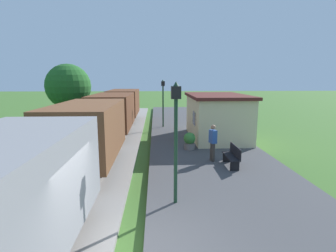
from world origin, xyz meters
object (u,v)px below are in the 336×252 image
Objects in this scene: person_waiting at (213,141)px; lamp_post_far at (163,94)px; bench_near_hut at (233,156)px; potted_planter at (190,141)px; station_hut at (217,116)px; freight_train at (103,122)px; tree_trackside_far at (68,86)px; lamp_post_near at (176,121)px.

lamp_post_far is (-2.02, 8.96, 1.62)m from person_waiting.
bench_near_hut is 1.64× the size of potted_planter.
freight_train is at bearing -163.14° from station_hut.
lamp_post_far is at bearing -93.45° from person_waiting.
tree_trackside_far is at bearing -175.92° from lamp_post_far.
freight_train is 17.33× the size of bench_near_hut.
potted_planter is at bearing -37.44° from tree_trackside_far.
tree_trackside_far is (-9.06, 8.46, 2.25)m from person_waiting.
bench_near_hut is (-0.57, -5.67, -0.93)m from station_hut.
freight_train reaches higher than potted_planter.
lamp_post_near is at bearing 47.54° from person_waiting.
freight_train is at bearing -57.64° from tree_trackside_far.
potted_planter is (4.72, -0.73, -0.95)m from freight_train.
lamp_post_near is 14.40m from tree_trackside_far.
lamp_post_near is at bearing -90.00° from lamp_post_far.
freight_train is 7.85m from lamp_post_near.
station_hut is 1.57× the size of lamp_post_far.
station_hut is at bearing -120.84° from person_waiting.
lamp_post_far is at bearing 105.73° from bench_near_hut.
freight_train is 7.26m from bench_near_hut.
lamp_post_far is (0.00, 13.05, 0.00)m from lamp_post_near.
lamp_post_far is (-2.74, 9.72, 2.08)m from bench_near_hut.
bench_near_hut is at bearing -30.07° from freight_train.
tree_trackside_far is at bearing 119.32° from lamp_post_near.
station_hut reaches higher than person_waiting.
potted_planter is (-1.51, 2.88, 0.00)m from bench_near_hut.
person_waiting is 4.83m from lamp_post_near.
tree_trackside_far reaches higher than lamp_post_far.
tree_trackside_far is (-7.05, -0.50, 0.63)m from lamp_post_far.
lamp_post_near is (-2.74, -3.33, 2.08)m from bench_near_hut.
station_hut is at bearing 69.81° from lamp_post_near.
bench_near_hut is at bearing 117.52° from person_waiting.
bench_near_hut is 10.31m from lamp_post_far.
lamp_post_far reaches higher than person_waiting.
bench_near_hut is 13.71m from tree_trackside_far.
tree_trackside_far is at bearing 122.36° from freight_train.
station_hut is (6.80, 2.06, -0.02)m from freight_train.
lamp_post_far is at bearing 4.08° from tree_trackside_far.
tree_trackside_far is (-3.55, 5.61, 1.76)m from freight_train.
person_waiting is at bearing 133.66° from bench_near_hut.
tree_trackside_far reaches higher than potted_planter.
lamp_post_far is 7.09m from tree_trackside_far.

